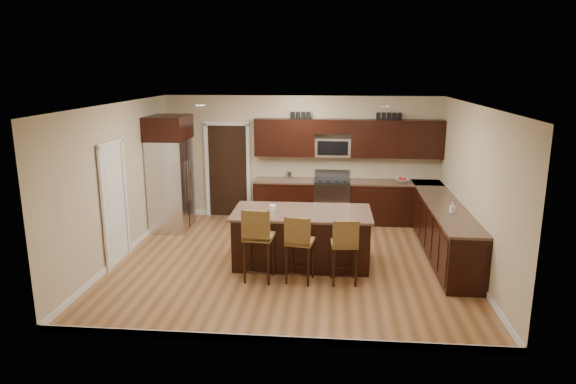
# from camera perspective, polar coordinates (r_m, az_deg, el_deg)

# --- Properties ---
(floor) EXTENTS (6.00, 6.00, 0.00)m
(floor) POSITION_cam_1_polar(r_m,az_deg,el_deg) (9.01, 0.31, -7.70)
(floor) COLOR #99663C
(floor) RESTS_ON ground
(ceiling) EXTENTS (6.00, 6.00, 0.00)m
(ceiling) POSITION_cam_1_polar(r_m,az_deg,el_deg) (8.41, 0.33, 9.70)
(ceiling) COLOR silver
(ceiling) RESTS_ON wall_back
(wall_back) EXTENTS (6.00, 0.00, 6.00)m
(wall_back) POSITION_cam_1_polar(r_m,az_deg,el_deg) (11.30, 1.51, 3.81)
(wall_back) COLOR #C5B38E
(wall_back) RESTS_ON floor
(wall_left) EXTENTS (0.00, 5.50, 5.50)m
(wall_left) POSITION_cam_1_polar(r_m,az_deg,el_deg) (9.35, -18.33, 1.04)
(wall_left) COLOR #C5B38E
(wall_left) RESTS_ON floor
(wall_right) EXTENTS (0.00, 5.50, 5.50)m
(wall_right) POSITION_cam_1_polar(r_m,az_deg,el_deg) (8.88, 19.99, 0.26)
(wall_right) COLOR #C5B38E
(wall_right) RESTS_ON floor
(base_cabinets) EXTENTS (4.02, 3.96, 0.92)m
(base_cabinets) POSITION_cam_1_polar(r_m,az_deg,el_deg) (10.27, 11.65, -2.57)
(base_cabinets) COLOR black
(base_cabinets) RESTS_ON floor
(upper_cabinets) EXTENTS (4.00, 0.33, 0.80)m
(upper_cabinets) POSITION_cam_1_polar(r_m,az_deg,el_deg) (11.04, 6.91, 6.06)
(upper_cabinets) COLOR black
(upper_cabinets) RESTS_ON wall_back
(range) EXTENTS (0.76, 0.64, 1.11)m
(range) POSITION_cam_1_polar(r_m,az_deg,el_deg) (11.17, 4.87, -0.96)
(range) COLOR silver
(range) RESTS_ON floor
(microwave) EXTENTS (0.76, 0.31, 0.40)m
(microwave) POSITION_cam_1_polar(r_m,az_deg,el_deg) (11.09, 4.99, 4.99)
(microwave) COLOR silver
(microwave) RESTS_ON upper_cabinets
(doorway) EXTENTS (0.85, 0.03, 2.06)m
(doorway) POSITION_cam_1_polar(r_m,az_deg,el_deg) (11.57, -6.69, 2.33)
(doorway) COLOR black
(doorway) RESTS_ON floor
(pantry_door) EXTENTS (0.03, 0.80, 2.04)m
(pantry_door) POSITION_cam_1_polar(r_m,az_deg,el_deg) (9.15, -18.79, -1.39)
(pantry_door) COLOR white
(pantry_door) RESTS_ON floor
(letter_decor) EXTENTS (2.20, 0.03, 0.15)m
(letter_decor) POSITION_cam_1_polar(r_m,az_deg,el_deg) (10.99, 6.23, 8.43)
(letter_decor) COLOR black
(letter_decor) RESTS_ON upper_cabinets
(island) EXTENTS (2.34, 1.24, 0.92)m
(island) POSITION_cam_1_polar(r_m,az_deg,el_deg) (8.81, 1.54, -5.24)
(island) COLOR black
(island) RESTS_ON floor
(stool_left) EXTENTS (0.48, 0.48, 1.19)m
(stool_left) POSITION_cam_1_polar(r_m,az_deg,el_deg) (7.97, -3.37, -4.95)
(stool_left) COLOR olive
(stool_left) RESTS_ON floor
(stool_mid) EXTENTS (0.47, 0.47, 1.09)m
(stool_mid) POSITION_cam_1_polar(r_m,az_deg,el_deg) (7.93, 1.24, -5.50)
(stool_mid) COLOR olive
(stool_mid) RESTS_ON floor
(stool_right) EXTENTS (0.43, 0.43, 1.06)m
(stool_right) POSITION_cam_1_polar(r_m,az_deg,el_deg) (7.92, 6.32, -5.75)
(stool_right) COLOR olive
(stool_right) RESTS_ON floor
(refrigerator) EXTENTS (0.79, 1.00, 2.35)m
(refrigerator) POSITION_cam_1_polar(r_m,az_deg,el_deg) (10.76, -12.95, 2.17)
(refrigerator) COLOR silver
(refrigerator) RESTS_ON floor
(floor_mat) EXTENTS (0.95, 0.82, 0.01)m
(floor_mat) POSITION_cam_1_polar(r_m,az_deg,el_deg) (10.22, 1.58, -5.05)
(floor_mat) COLOR brown
(floor_mat) RESTS_ON floor
(fruit_bowl) EXTENTS (0.32, 0.32, 0.07)m
(fruit_bowl) POSITION_cam_1_polar(r_m,az_deg,el_deg) (11.15, 12.54, 1.29)
(fruit_bowl) COLOR silver
(fruit_bowl) RESTS_ON base_cabinets
(soap_bottle) EXTENTS (0.08, 0.09, 0.18)m
(soap_bottle) POSITION_cam_1_polar(r_m,az_deg,el_deg) (8.97, 17.82, -1.67)
(soap_bottle) COLOR #B2B2B2
(soap_bottle) RESTS_ON base_cabinets
(canister_tall) EXTENTS (0.12, 0.12, 0.18)m
(canister_tall) POSITION_cam_1_polar(r_m,az_deg,el_deg) (11.09, 0.07, 1.82)
(canister_tall) COLOR silver
(canister_tall) RESTS_ON base_cabinets
(canister_short) EXTENTS (0.11, 0.11, 0.18)m
(canister_short) POSITION_cam_1_polar(r_m,az_deg,el_deg) (11.09, 0.12, 1.82)
(canister_short) COLOR silver
(canister_short) RESTS_ON base_cabinets
(island_jar) EXTENTS (0.10, 0.10, 0.10)m
(island_jar) POSITION_cam_1_polar(r_m,az_deg,el_deg) (8.69, -1.73, -1.77)
(island_jar) COLOR white
(island_jar) RESTS_ON island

